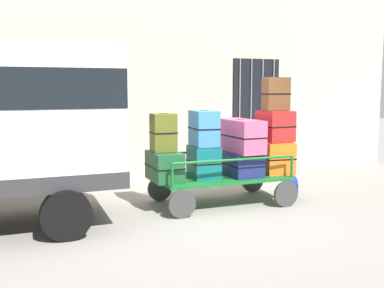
% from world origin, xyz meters
% --- Properties ---
extents(ground_plane, '(40.00, 40.00, 0.00)m').
position_xyz_m(ground_plane, '(0.00, 0.00, 0.00)').
color(ground_plane, gray).
extents(building_wall, '(12.00, 0.38, 5.00)m').
position_xyz_m(building_wall, '(0.00, 2.75, 2.50)').
color(building_wall, '#BCB29E').
rests_on(building_wall, ground).
extents(luggage_cart, '(2.39, 1.27, 0.51)m').
position_xyz_m(luggage_cart, '(0.26, 0.31, 0.41)').
color(luggage_cart, '#146023').
rests_on(luggage_cart, ground).
extents(cart_railing, '(2.27, 1.13, 0.39)m').
position_xyz_m(cart_railing, '(0.26, 0.31, 0.83)').
color(cart_railing, '#146023').
rests_on(cart_railing, luggage_cart).
extents(suitcase_left_bottom, '(0.49, 0.80, 0.50)m').
position_xyz_m(suitcase_left_bottom, '(-0.81, 0.29, 0.75)').
color(suitcase_left_bottom, '#194C28').
rests_on(suitcase_left_bottom, luggage_cart).
extents(suitcase_left_middle, '(0.41, 0.39, 0.65)m').
position_xyz_m(suitcase_left_middle, '(-0.81, 0.34, 1.32)').
color(suitcase_left_middle, '#4C5119').
rests_on(suitcase_left_middle, suitcase_left_bottom).
extents(suitcase_midleft_bottom, '(0.49, 0.62, 0.57)m').
position_xyz_m(suitcase_midleft_bottom, '(-0.10, 0.28, 0.79)').
color(suitcase_midleft_bottom, '#0F5960').
rests_on(suitcase_midleft_bottom, luggage_cart).
extents(suitcase_midleft_middle, '(0.43, 0.62, 0.62)m').
position_xyz_m(suitcase_midleft_middle, '(-0.10, 0.27, 1.38)').
color(suitcase_midleft_middle, '#3372C6').
rests_on(suitcase_midleft_middle, suitcase_midleft_bottom).
extents(suitcase_center_bottom, '(0.55, 0.93, 0.42)m').
position_xyz_m(suitcase_center_bottom, '(0.62, 0.29, 0.72)').
color(suitcase_center_bottom, navy).
rests_on(suitcase_center_bottom, luggage_cart).
extents(suitcase_center_middle, '(0.52, 1.08, 0.59)m').
position_xyz_m(suitcase_center_middle, '(0.62, 0.28, 1.22)').
color(suitcase_center_middle, '#CC4C72').
rests_on(suitcase_center_middle, suitcase_center_bottom).
extents(suitcase_midright_bottom, '(0.62, 0.90, 0.58)m').
position_xyz_m(suitcase_midright_bottom, '(1.33, 0.34, 0.80)').
color(suitcase_midright_bottom, orange).
rests_on(suitcase_midright_bottom, luggage_cart).
extents(suitcase_midright_middle, '(0.59, 0.60, 0.57)m').
position_xyz_m(suitcase_midright_middle, '(1.33, 0.28, 1.37)').
color(suitcase_midright_middle, '#B21E1E').
rests_on(suitcase_midright_middle, suitcase_midright_bottom).
extents(suitcase_midright_top, '(0.50, 0.28, 0.61)m').
position_xyz_m(suitcase_midright_top, '(1.33, 0.28, 1.96)').
color(suitcase_midright_top, brown).
rests_on(suitcase_midright_top, suitcase_midright_middle).
extents(backpack, '(0.27, 0.22, 0.44)m').
position_xyz_m(backpack, '(1.71, 0.26, 0.22)').
color(backpack, navy).
rests_on(backpack, ground).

